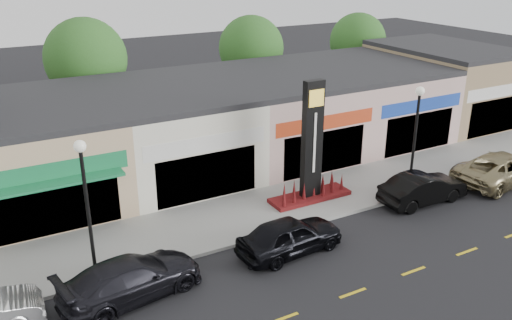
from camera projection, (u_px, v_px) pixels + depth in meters
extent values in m
plane|color=black|center=(307.00, 255.00, 22.29)|extent=(120.00, 120.00, 0.00)
cube|color=gray|center=(256.00, 212.00, 25.81)|extent=(52.00, 4.30, 0.15)
cube|color=gray|center=(280.00, 232.00, 23.98)|extent=(52.00, 0.20, 0.15)
cube|color=tan|center=(38.00, 153.00, 27.00)|extent=(7.00, 10.00, 4.50)
cube|color=#262628|center=(30.00, 107.00, 26.12)|extent=(7.00, 10.00, 0.30)
cube|color=black|center=(58.00, 207.00, 23.28)|extent=(5.25, 0.10, 2.40)
cube|color=#1A7946|center=(53.00, 171.00, 22.66)|extent=(6.30, 0.12, 0.80)
cube|color=#1A7946|center=(56.00, 183.00, 22.44)|extent=(5.60, 0.90, 0.12)
cube|color=beige|center=(170.00, 132.00, 30.16)|extent=(7.00, 10.00, 4.50)
cube|color=#262628|center=(168.00, 90.00, 29.28)|extent=(7.00, 10.00, 0.30)
cube|color=black|center=(207.00, 176.00, 26.44)|extent=(5.25, 0.10, 2.40)
cube|color=silver|center=(206.00, 144.00, 25.82)|extent=(6.30, 0.12, 0.80)
cube|color=#C7A298|center=(278.00, 114.00, 33.31)|extent=(7.00, 10.00, 4.50)
cube|color=#262628|center=(278.00, 76.00, 32.44)|extent=(7.00, 10.00, 0.30)
cube|color=black|center=(324.00, 152.00, 29.60)|extent=(5.25, 0.10, 2.40)
cube|color=#C23C19|center=(326.00, 122.00, 28.97)|extent=(6.30, 0.12, 0.80)
cube|color=#C7A298|center=(366.00, 100.00, 36.47)|extent=(7.00, 10.00, 4.50)
cube|color=#262628|center=(369.00, 65.00, 35.60)|extent=(7.00, 10.00, 0.30)
cube|color=black|center=(419.00, 132.00, 32.76)|extent=(5.25, 0.10, 2.40)
cube|color=#183DA9|center=(422.00, 105.00, 32.13)|extent=(6.30, 0.12, 0.80)
cube|color=#7D6448|center=(442.00, 84.00, 39.54)|extent=(7.00, 10.00, 5.00)
cube|color=#262628|center=(446.00, 48.00, 38.57)|extent=(7.00, 10.00, 0.30)
cube|color=black|center=(496.00, 116.00, 35.91)|extent=(5.25, 0.10, 2.40)
cube|color=silver|center=(501.00, 91.00, 35.29)|extent=(6.30, 0.12, 0.80)
cylinder|color=#382619|center=(92.00, 114.00, 35.79)|extent=(0.36, 0.36, 3.15)
sphere|color=#254D18|center=(86.00, 59.00, 34.45)|extent=(5.20, 5.20, 5.20)
cylinder|color=#382619|center=(251.00, 93.00, 41.23)|extent=(0.36, 0.36, 2.97)
sphere|color=#254D18|center=(251.00, 48.00, 39.99)|extent=(4.80, 4.80, 4.80)
cylinder|color=#382619|center=(355.00, 80.00, 45.78)|extent=(0.36, 0.36, 2.80)
sphere|color=#254D18|center=(358.00, 41.00, 44.59)|extent=(4.60, 4.60, 4.60)
cylinder|color=black|center=(96.00, 272.00, 20.61)|extent=(0.32, 0.32, 0.30)
cylinder|color=black|center=(88.00, 213.00, 19.69)|extent=(0.14, 0.14, 5.00)
sphere|color=silver|center=(80.00, 146.00, 18.74)|extent=(0.44, 0.44, 0.44)
cylinder|color=black|center=(409.00, 188.00, 27.83)|extent=(0.32, 0.32, 0.30)
cylinder|color=black|center=(414.00, 142.00, 26.92)|extent=(0.14, 0.14, 5.00)
sphere|color=silver|center=(420.00, 91.00, 25.97)|extent=(0.44, 0.44, 0.44)
cube|color=#500D13|center=(310.00, 197.00, 26.98)|extent=(4.20, 1.30, 0.20)
cube|color=black|center=(312.00, 142.00, 25.92)|extent=(1.00, 0.40, 6.00)
cube|color=yellow|center=(317.00, 98.00, 24.93)|extent=(0.80, 0.05, 0.80)
cube|color=silver|center=(315.00, 143.00, 25.74)|extent=(0.12, 0.04, 3.00)
imported|color=black|center=(131.00, 278.00, 19.39)|extent=(3.01, 5.56, 1.53)
imported|color=black|center=(290.00, 236.00, 22.24)|extent=(2.18, 4.71, 1.56)
imported|color=black|center=(423.00, 188.00, 26.67)|extent=(1.67, 4.63, 1.52)
imported|color=#978960|center=(500.00, 168.00, 29.00)|extent=(3.20, 5.99, 1.60)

